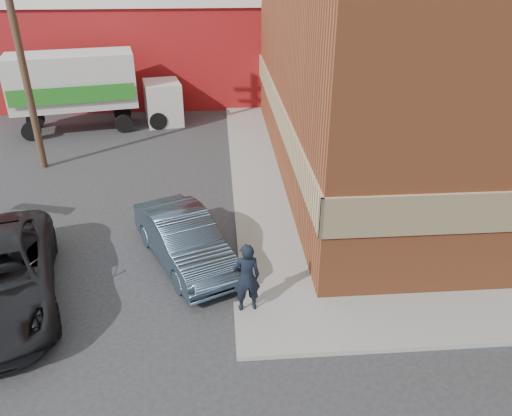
# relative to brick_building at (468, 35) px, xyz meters

# --- Properties ---
(ground) EXTENTS (90.00, 90.00, 0.00)m
(ground) POSITION_rel_brick_building_xyz_m (-8.50, -9.00, -4.68)
(ground) COLOR #28282B
(ground) RESTS_ON ground
(brick_building) EXTENTS (14.25, 18.25, 9.36)m
(brick_building) POSITION_rel_brick_building_xyz_m (0.00, 0.00, 0.00)
(brick_building) COLOR brown
(brick_building) RESTS_ON ground
(sidewalk_west) EXTENTS (1.80, 18.00, 0.12)m
(sidewalk_west) POSITION_rel_brick_building_xyz_m (-7.90, 0.00, -4.62)
(sidewalk_west) COLOR gray
(sidewalk_west) RESTS_ON ground
(warehouse) EXTENTS (16.30, 8.30, 5.60)m
(warehouse) POSITION_rel_brick_building_xyz_m (-14.50, 11.00, -1.87)
(warehouse) COLOR maroon
(warehouse) RESTS_ON ground
(utility_pole) EXTENTS (2.00, 0.26, 9.00)m
(utility_pole) POSITION_rel_brick_building_xyz_m (-16.00, 0.00, 0.06)
(utility_pole) COLOR #4A3725
(utility_pole) RESTS_ON ground
(man) EXTENTS (0.68, 0.50, 1.73)m
(man) POSITION_rel_brick_building_xyz_m (-8.70, -9.25, -3.70)
(man) COLOR black
(man) RESTS_ON sidewalk_south
(sedan) EXTENTS (3.12, 4.46, 1.39)m
(sedan) POSITION_rel_brick_building_xyz_m (-10.21, -7.03, -3.99)
(sedan) COLOR #2F3E4E
(sedan) RESTS_ON ground
(box_truck) EXTENTS (7.29, 3.44, 3.47)m
(box_truck) POSITION_rel_brick_building_xyz_m (-14.97, 4.53, -2.68)
(box_truck) COLOR silver
(box_truck) RESTS_ON ground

